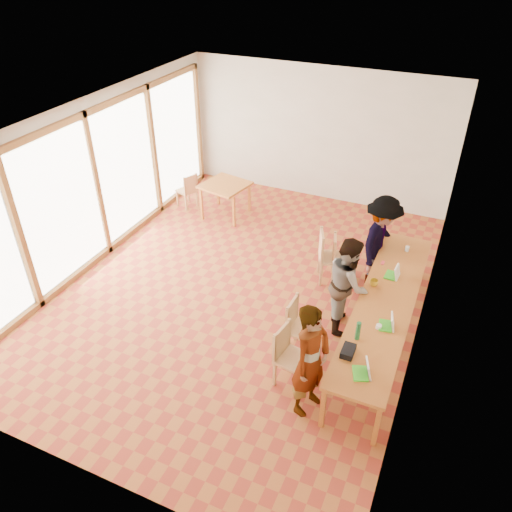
{
  "coord_description": "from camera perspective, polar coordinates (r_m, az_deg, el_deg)",
  "views": [
    {
      "loc": [
        3.07,
        -6.4,
        5.41
      ],
      "look_at": [
        0.45,
        -0.49,
        1.1
      ],
      "focal_mm": 35.0,
      "sensor_mm": 36.0,
      "label": 1
    }
  ],
  "objects": [
    {
      "name": "chair_near",
      "position": [
        6.94,
        3.62,
        -10.62
      ],
      "size": [
        0.5,
        0.5,
        0.49
      ],
      "rotation": [
        0.0,
        0.0,
        -0.16
      ],
      "color": "tan",
      "rests_on": "ground"
    },
    {
      "name": "laptop_near",
      "position": [
        6.46,
        12.27,
        -12.73
      ],
      "size": [
        0.29,
        0.31,
        0.21
      ],
      "rotation": [
        0.0,
        0.0,
        0.34
      ],
      "color": "green",
      "rests_on": "communal_table"
    },
    {
      "name": "person_far",
      "position": [
        8.85,
        14.02,
        1.57
      ],
      "size": [
        0.79,
        1.18,
        1.7
      ],
      "primitive_type": "imported",
      "rotation": [
        0.0,
        0.0,
        1.42
      ],
      "color": "gray",
      "rests_on": "ground"
    },
    {
      "name": "green_bottle",
      "position": [
        6.86,
        11.58,
        -8.38
      ],
      "size": [
        0.07,
        0.07,
        0.28
      ],
      "primitive_type": "cylinder",
      "color": "#1E6534",
      "rests_on": "communal_table"
    },
    {
      "name": "chair_spare",
      "position": [
        11.38,
        -7.69,
        7.78
      ],
      "size": [
        0.49,
        0.49,
        0.43
      ],
      "rotation": [
        0.0,
        0.0,
        2.77
      ],
      "color": "tan",
      "rests_on": "ground"
    },
    {
      "name": "pink_phone",
      "position": [
        8.48,
        14.29,
        -0.75
      ],
      "size": [
        0.05,
        0.1,
        0.01
      ],
      "primitive_type": "cube",
      "color": "#ED3C4F",
      "rests_on": "communal_table"
    },
    {
      "name": "person_mid",
      "position": [
        7.81,
        10.48,
        -3.14
      ],
      "size": [
        0.83,
        0.94,
        1.6
      ],
      "primitive_type": "imported",
      "rotation": [
        0.0,
        0.0,
        1.91
      ],
      "color": "gray",
      "rests_on": "ground"
    },
    {
      "name": "side_table",
      "position": [
        10.9,
        -3.55,
        7.83
      ],
      "size": [
        0.9,
        0.9,
        0.75
      ],
      "rotation": [
        0.0,
        0.0,
        -0.19
      ],
      "color": "#BC6E29",
      "rests_on": "ground"
    },
    {
      "name": "chair_empty",
      "position": [
        8.96,
        9.46,
        0.25
      ],
      "size": [
        0.51,
        0.51,
        0.47
      ],
      "rotation": [
        0.0,
        0.0,
        0.29
      ],
      "color": "tan",
      "rests_on": "ground"
    },
    {
      "name": "window_wall",
      "position": [
        9.62,
        -17.87,
        8.04
      ],
      "size": [
        0.1,
        8.0,
        3.0
      ],
      "primitive_type": "cube",
      "color": "white",
      "rests_on": "ground"
    },
    {
      "name": "wall_front",
      "position": [
        5.52,
        -20.08,
        -14.12
      ],
      "size": [
        6.0,
        0.1,
        3.0
      ],
      "primitive_type": "cube",
      "color": "beige",
      "rests_on": "ground"
    },
    {
      "name": "wall_back",
      "position": [
        11.53,
        7.19,
        13.6
      ],
      "size": [
        6.0,
        0.1,
        3.0
      ],
      "primitive_type": "cube",
      "color": "beige",
      "rests_on": "ground"
    },
    {
      "name": "ground",
      "position": [
        8.92,
        -1.4,
        -3.64
      ],
      "size": [
        8.0,
        8.0,
        0.0
      ],
      "primitive_type": "plane",
      "color": "#A65828",
      "rests_on": "ground"
    },
    {
      "name": "condiment_cup",
      "position": [
        7.15,
        13.86,
        -7.85
      ],
      "size": [
        0.08,
        0.08,
        0.06
      ],
      "primitive_type": "cylinder",
      "color": "white",
      "rests_on": "communal_table"
    },
    {
      "name": "yellow_mug",
      "position": [
        7.91,
        13.32,
        -2.99
      ],
      "size": [
        0.16,
        0.16,
        0.1
      ],
      "primitive_type": "imported",
      "rotation": [
        0.0,
        0.0,
        0.21
      ],
      "color": "gold",
      "rests_on": "communal_table"
    },
    {
      "name": "communal_table",
      "position": [
        7.71,
        14.62,
        -5.26
      ],
      "size": [
        0.8,
        4.0,
        0.75
      ],
      "color": "#BC6E29",
      "rests_on": "ground"
    },
    {
      "name": "ceiling",
      "position": [
        7.49,
        -1.73,
        15.06
      ],
      "size": [
        6.0,
        8.0,
        0.04
      ],
      "primitive_type": "cube",
      "color": "white",
      "rests_on": "wall_back"
    },
    {
      "name": "wall_right",
      "position": [
        7.5,
        19.68,
        0.06
      ],
      "size": [
        0.1,
        8.0,
        3.0
      ],
      "primitive_type": "cube",
      "color": "beige",
      "rests_on": "ground"
    },
    {
      "name": "black_pouch",
      "position": [
        6.69,
        10.48,
        -10.64
      ],
      "size": [
        0.16,
        0.26,
        0.09
      ],
      "primitive_type": "cube",
      "color": "black",
      "rests_on": "communal_table"
    },
    {
      "name": "laptop_far",
      "position": [
        8.18,
        15.49,
        -1.97
      ],
      "size": [
        0.23,
        0.26,
        0.21
      ],
      "rotation": [
        0.0,
        0.0,
        -0.06
      ],
      "color": "green",
      "rests_on": "communal_table"
    },
    {
      "name": "clear_glass",
      "position": [
        8.89,
        16.88,
        0.8
      ],
      "size": [
        0.07,
        0.07,
        0.09
      ],
      "primitive_type": "cylinder",
      "color": "silver",
      "rests_on": "communal_table"
    },
    {
      "name": "chair_mid",
      "position": [
        7.4,
        4.76,
        -7.42
      ],
      "size": [
        0.44,
        0.44,
        0.49
      ],
      "rotation": [
        0.0,
        0.0,
        -0.03
      ],
      "color": "tan",
      "rests_on": "ground"
    },
    {
      "name": "chair_far",
      "position": [
        8.89,
        8.09,
        0.55
      ],
      "size": [
        0.59,
        0.59,
        0.52
      ],
      "rotation": [
        0.0,
        0.0,
        0.38
      ],
      "color": "tan",
      "rests_on": "ground"
    },
    {
      "name": "person_near",
      "position": [
        6.44,
        6.27,
        -11.81
      ],
      "size": [
        0.56,
        0.7,
        1.68
      ],
      "primitive_type": "imported",
      "rotation": [
        0.0,
        0.0,
        1.27
      ],
      "color": "gray",
      "rests_on": "ground"
    },
    {
      "name": "laptop_mid",
      "position": [
        7.19,
        14.94,
        -7.49
      ],
      "size": [
        0.25,
        0.27,
        0.2
      ],
      "rotation": [
        0.0,
        0.0,
        0.19
      ],
      "color": "green",
      "rests_on": "communal_table"
    }
  ]
}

